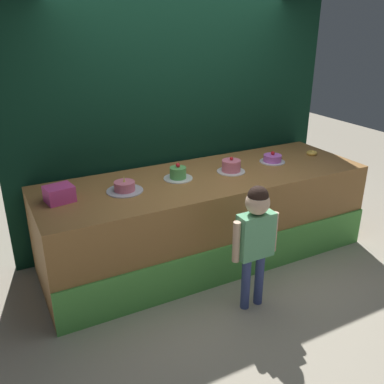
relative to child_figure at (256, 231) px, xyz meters
The scene contains 10 objects.
ground_plane 0.82m from the child_figure, 81.79° to the left, with size 12.00×12.00×0.00m, color #ADA38E.
stage_platform 0.96m from the child_figure, 86.52° to the left, with size 3.29×1.09×0.89m.
curtain_backdrop 1.68m from the child_figure, 87.95° to the left, with size 3.63×0.08×2.72m, color black.
child_figure is the anchor object (origin of this frame).
pink_box 1.67m from the child_figure, 144.50° to the left, with size 0.23×0.19×0.14m, color #E9479E.
donut 1.76m from the child_figure, 33.61° to the left, with size 0.12×0.12×0.04m, color #F2BF4C.
cake_far_left 1.22m from the child_figure, 130.50° to the left, with size 0.33×0.33×0.14m.
cake_center_left 1.03m from the child_figure, 102.88° to the left, with size 0.28×0.28×0.16m.
cake_center_right 1.00m from the child_figure, 69.77° to the left, with size 0.28×0.28×0.16m.
cake_far_right 1.33m from the child_figure, 47.18° to the left, with size 0.27×0.27×0.12m.
Camera 1 is at (-1.92, -2.83, 2.33)m, focal length 39.36 mm.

